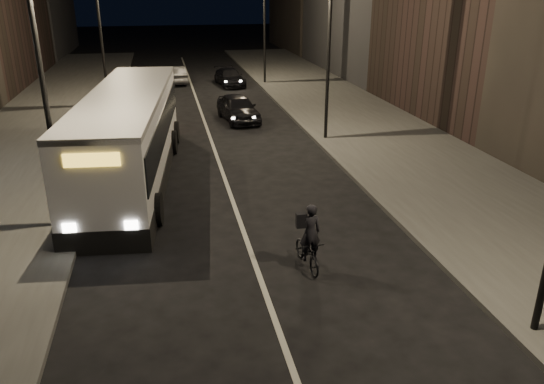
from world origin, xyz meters
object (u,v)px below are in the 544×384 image
streetlight_right_far (261,11)px  cyclist_on_bicycle (308,247)px  car_far (230,77)px  streetlight_left_near (49,58)px  streetlight_right_mid (324,29)px  streetlight_left_far (104,18)px  city_bus (130,133)px  car_mid (175,75)px  car_near (238,108)px

streetlight_right_far → cyclist_on_bicycle: size_ratio=4.11×
car_far → streetlight_left_near: bearing=-115.6°
streetlight_right_mid → streetlight_left_far: (-10.66, 10.00, 0.00)m
streetlight_right_far → cyclist_on_bicycle: streetlight_right_far is taller
city_bus → car_mid: bearing=89.2°
car_mid → city_bus: bearing=76.5°
streetlight_left_far → cyclist_on_bicycle: streetlight_left_far is taller
streetlight_right_mid → car_far: 16.90m
streetlight_right_far → streetlight_left_far: size_ratio=1.00×
car_far → streetlight_right_mid: bearing=-88.0°
streetlight_left_near → car_mid: 26.57m
cyclist_on_bicycle → car_mid: cyclist_on_bicycle is taller
cyclist_on_bicycle → car_near: size_ratio=0.45×
streetlight_left_near → car_near: streetlight_left_near is taller
streetlight_left_far → car_near: streetlight_left_far is taller
streetlight_left_far → city_bus: 14.26m
streetlight_right_mid → car_near: 7.55m
car_mid → car_near: bearing=96.3°
streetlight_left_near → city_bus: (1.75, 4.28, -3.46)m
car_mid → car_far: (4.06, -1.78, -0.04)m
city_bus → cyclist_on_bicycle: (4.98, -8.36, -1.24)m
city_bus → car_far: size_ratio=3.06×
car_mid → streetlight_left_far: bearing=54.9°
car_far → city_bus: bearing=-114.8°
streetlight_right_mid → car_near: streetlight_right_mid is taller
streetlight_left_near → car_far: 25.84m
streetlight_right_mid → city_bus: streetlight_right_mid is taller
car_near → car_mid: (-3.10, 12.91, -0.08)m
streetlight_left_far → car_far: bearing=36.3°
streetlight_left_near → car_far: size_ratio=1.89×
streetlight_right_mid → streetlight_left_far: same height
streetlight_left_near → streetlight_left_far: 18.00m
city_bus → car_mid: 21.71m
streetlight_right_far → streetlight_left_near: size_ratio=1.00×
streetlight_right_mid → city_bus: (-8.92, -3.72, -3.46)m
streetlight_left_near → city_bus: size_ratio=0.62×
city_bus → car_near: (5.51, 8.63, -1.16)m
car_near → car_mid: 13.28m
streetlight_left_far → car_mid: streetlight_left_far is taller
city_bus → streetlight_right_mid: bearing=28.2°
streetlight_right_far → streetlight_left_far: same height
streetlight_left_near → cyclist_on_bicycle: streetlight_left_near is taller
streetlight_right_mid → car_far: streetlight_right_mid is taller
streetlight_left_far → car_near: bearing=-35.1°
car_far → cyclist_on_bicycle: bearing=-99.7°
streetlight_right_mid → car_far: size_ratio=1.89×
streetlight_left_far → car_mid: (4.15, 7.82, -4.70)m
streetlight_right_mid → streetlight_right_far: 16.00m
streetlight_left_far → car_mid: bearing=62.0°
streetlight_left_far → city_bus: (1.75, -13.72, -3.46)m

